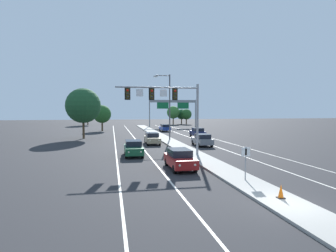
{
  "coord_description": "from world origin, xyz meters",
  "views": [
    {
      "loc": [
        -8.45,
        -12.39,
        4.73
      ],
      "look_at": [
        -3.2,
        14.23,
        3.2
      ],
      "focal_mm": 30.66,
      "sensor_mm": 36.0,
      "label": 1
    }
  ],
  "objects_px": {
    "car_receding_navy": "(198,132)",
    "tree_far_right_c": "(186,114)",
    "median_sign_post": "(246,158)",
    "car_oncoming_tan": "(152,138)",
    "street_lamp_median": "(168,103)",
    "highway_sign_gantry": "(173,105)",
    "tree_far_right_b": "(182,114)",
    "tree_far_left_c": "(102,114)",
    "car_oncoming_green": "(133,148)",
    "car_receding_blue": "(165,128)",
    "tree_far_left_b": "(88,108)",
    "overhead_signal_mast": "(169,102)",
    "car_receding_grey": "(202,140)",
    "tree_far_left_a": "(83,106)",
    "traffic_cone_median_nose": "(281,191)",
    "tree_far_right_a": "(173,112)",
    "car_oncoming_red": "(180,159)"
  },
  "relations": [
    {
      "from": "car_receding_navy",
      "to": "tree_far_right_c",
      "type": "relative_size",
      "value": 0.9
    },
    {
      "from": "median_sign_post",
      "to": "car_oncoming_tan",
      "type": "bearing_deg",
      "value": 98.09
    },
    {
      "from": "street_lamp_median",
      "to": "highway_sign_gantry",
      "type": "distance_m",
      "value": 35.04
    },
    {
      "from": "tree_far_right_b",
      "to": "tree_far_left_c",
      "type": "bearing_deg",
      "value": -132.36
    },
    {
      "from": "car_oncoming_green",
      "to": "car_receding_blue",
      "type": "distance_m",
      "value": 33.6
    },
    {
      "from": "car_receding_navy",
      "to": "tree_far_right_b",
      "type": "xyz_separation_m",
      "value": [
        8.24,
        45.13,
        2.41
      ]
    },
    {
      "from": "car_receding_navy",
      "to": "median_sign_post",
      "type": "bearing_deg",
      "value": -101.36
    },
    {
      "from": "car_oncoming_tan",
      "to": "tree_far_left_b",
      "type": "xyz_separation_m",
      "value": [
        -12.79,
        53.88,
        4.47
      ]
    },
    {
      "from": "overhead_signal_mast",
      "to": "car_receding_grey",
      "type": "relative_size",
      "value": 1.87
    },
    {
      "from": "street_lamp_median",
      "to": "tree_far_left_a",
      "type": "bearing_deg",
      "value": 157.12
    },
    {
      "from": "traffic_cone_median_nose",
      "to": "tree_far_left_b",
      "type": "xyz_separation_m",
      "value": [
        -15.9,
        79.64,
        4.78
      ]
    },
    {
      "from": "street_lamp_median",
      "to": "highway_sign_gantry",
      "type": "relative_size",
      "value": 0.75
    },
    {
      "from": "tree_far_left_b",
      "to": "tree_far_right_a",
      "type": "xyz_separation_m",
      "value": [
        27.12,
        -1.26,
        -1.38
      ]
    },
    {
      "from": "car_oncoming_tan",
      "to": "car_receding_grey",
      "type": "bearing_deg",
      "value": -27.06
    },
    {
      "from": "tree_far_left_a",
      "to": "car_receding_navy",
      "type": "bearing_deg",
      "value": -2.15
    },
    {
      "from": "car_oncoming_red",
      "to": "highway_sign_gantry",
      "type": "distance_m",
      "value": 56.67
    },
    {
      "from": "tree_far_left_c",
      "to": "median_sign_post",
      "type": "bearing_deg",
      "value": -77.64
    },
    {
      "from": "car_receding_blue",
      "to": "tree_far_right_c",
      "type": "distance_m",
      "value": 32.2
    },
    {
      "from": "median_sign_post",
      "to": "car_receding_blue",
      "type": "height_order",
      "value": "median_sign_post"
    },
    {
      "from": "tree_far_right_c",
      "to": "street_lamp_median",
      "type": "bearing_deg",
      "value": -107.99
    },
    {
      "from": "car_oncoming_green",
      "to": "tree_far_right_b",
      "type": "xyz_separation_m",
      "value": [
        20.84,
        63.87,
        2.41
      ]
    },
    {
      "from": "car_oncoming_red",
      "to": "car_receding_blue",
      "type": "relative_size",
      "value": 0.99
    },
    {
      "from": "tree_far_right_a",
      "to": "tree_far_left_a",
      "type": "height_order",
      "value": "tree_far_left_a"
    },
    {
      "from": "car_receding_grey",
      "to": "traffic_cone_median_nose",
      "type": "height_order",
      "value": "car_receding_grey"
    },
    {
      "from": "car_oncoming_red",
      "to": "tree_far_right_c",
      "type": "relative_size",
      "value": 0.9
    },
    {
      "from": "car_oncoming_red",
      "to": "traffic_cone_median_nose",
      "type": "bearing_deg",
      "value": -70.0
    },
    {
      "from": "car_receding_blue",
      "to": "highway_sign_gantry",
      "type": "relative_size",
      "value": 0.34
    },
    {
      "from": "street_lamp_median",
      "to": "tree_far_left_c",
      "type": "xyz_separation_m",
      "value": [
        -10.66,
        22.43,
        -2.03
      ]
    },
    {
      "from": "street_lamp_median",
      "to": "car_receding_grey",
      "type": "xyz_separation_m",
      "value": [
        3.05,
        -7.49,
        -4.97
      ]
    },
    {
      "from": "tree_far_left_b",
      "to": "car_oncoming_green",
      "type": "bearing_deg",
      "value": -81.49
    },
    {
      "from": "median_sign_post",
      "to": "street_lamp_median",
      "type": "distance_m",
      "value": 26.45
    },
    {
      "from": "car_receding_grey",
      "to": "traffic_cone_median_nose",
      "type": "bearing_deg",
      "value": -97.69
    },
    {
      "from": "car_receding_grey",
      "to": "street_lamp_median",
      "type": "bearing_deg",
      "value": 112.15
    },
    {
      "from": "tree_far_right_c",
      "to": "tree_far_right_b",
      "type": "height_order",
      "value": "tree_far_right_c"
    },
    {
      "from": "car_oncoming_green",
      "to": "car_receding_grey",
      "type": "xyz_separation_m",
      "value": [
        9.46,
        6.43,
        0.0
      ]
    },
    {
      "from": "tree_far_right_a",
      "to": "car_receding_blue",
      "type": "bearing_deg",
      "value": -105.59
    },
    {
      "from": "street_lamp_median",
      "to": "car_oncoming_green",
      "type": "bearing_deg",
      "value": -114.71
    },
    {
      "from": "street_lamp_median",
      "to": "car_oncoming_tan",
      "type": "relative_size",
      "value": 2.23
    },
    {
      "from": "car_oncoming_tan",
      "to": "overhead_signal_mast",
      "type": "bearing_deg",
      "value": -88.98
    },
    {
      "from": "tree_far_left_c",
      "to": "tree_far_left_a",
      "type": "distance_m",
      "value": 17.14
    },
    {
      "from": "tree_far_right_c",
      "to": "tree_far_left_c",
      "type": "bearing_deg",
      "value": -135.84
    },
    {
      "from": "tree_far_right_c",
      "to": "tree_far_left_a",
      "type": "xyz_separation_m",
      "value": [
        -28.68,
        -42.33,
        2.15
      ]
    },
    {
      "from": "car_receding_grey",
      "to": "highway_sign_gantry",
      "type": "height_order",
      "value": "highway_sign_gantry"
    },
    {
      "from": "tree_far_right_a",
      "to": "tree_far_left_a",
      "type": "xyz_separation_m",
      "value": [
        -24.35,
        -42.74,
        1.5
      ]
    },
    {
      "from": "median_sign_post",
      "to": "tree_far_right_a",
      "type": "relative_size",
      "value": 0.37
    },
    {
      "from": "tree_far_left_b",
      "to": "tree_far_right_a",
      "type": "bearing_deg",
      "value": -2.66
    },
    {
      "from": "overhead_signal_mast",
      "to": "car_oncoming_red",
      "type": "xyz_separation_m",
      "value": [
        -0.33,
        -6.05,
        -4.71
      ]
    },
    {
      "from": "car_oncoming_tan",
      "to": "traffic_cone_median_nose",
      "type": "bearing_deg",
      "value": -83.11
    },
    {
      "from": "median_sign_post",
      "to": "tree_far_right_c",
      "type": "distance_m",
      "value": 75.62
    },
    {
      "from": "car_receding_blue",
      "to": "highway_sign_gantry",
      "type": "xyz_separation_m",
      "value": [
        5.19,
        15.72,
        5.34
      ]
    }
  ]
}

